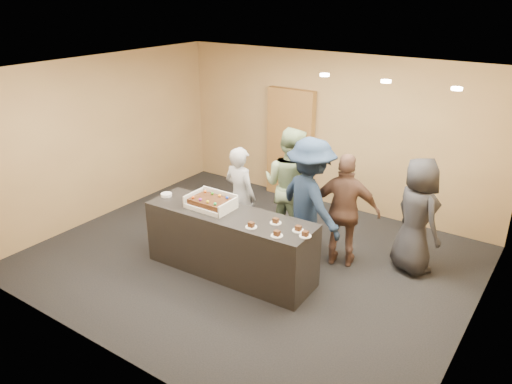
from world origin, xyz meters
TOP-DOWN VIEW (x-y plane):
  - room at (0.00, 0.00)m, footprint 6.04×6.00m
  - serving_counter at (-0.03, -0.44)m, footprint 2.42×0.79m
  - storage_cabinet at (-0.79, 2.41)m, footprint 0.92×0.15m
  - cake_box at (-0.35, -0.41)m, footprint 0.62×0.43m
  - sheet_cake at (-0.35, -0.44)m, footprint 0.53×0.37m
  - plate_stack at (-1.14, -0.48)m, footprint 0.16×0.16m
  - slice_a at (0.45, -0.61)m, footprint 0.15×0.15m
  - slice_b at (0.64, -0.34)m, footprint 0.15×0.15m
  - slice_c at (0.84, -0.63)m, footprint 0.15×0.15m
  - slice_d at (0.98, -0.37)m, footprint 0.15×0.15m
  - slice_e at (1.13, -0.44)m, footprint 0.15×0.15m
  - person_server_grey at (-0.43, 0.35)m, footprint 0.60×0.43m
  - person_sage_man at (0.12, 0.88)m, footprint 0.90×0.72m
  - person_navy_man at (0.70, 0.45)m, footprint 1.37×1.13m
  - person_brown_extra at (1.14, 0.66)m, footprint 1.04×0.66m
  - person_dark_suit at (2.01, 1.07)m, footprint 0.96×0.90m
  - ceiling_spotlights at (1.60, 0.50)m, footprint 1.72×0.12m

SIDE VIEW (x-z plane):
  - serving_counter at x=-0.03m, z-range 0.00..0.90m
  - person_server_grey at x=-0.43m, z-range 0.00..1.55m
  - person_brown_extra at x=1.14m, z-range 0.00..1.64m
  - person_dark_suit at x=2.01m, z-range 0.00..1.64m
  - person_sage_man at x=0.12m, z-range 0.00..1.80m
  - plate_stack at x=-1.14m, z-range 0.90..0.94m
  - person_navy_man at x=0.70m, z-range 0.00..1.84m
  - slice_a at x=0.45m, z-range 0.89..0.96m
  - slice_b at x=0.64m, z-range 0.89..0.96m
  - slice_c at x=0.84m, z-range 0.89..0.96m
  - slice_d at x=0.98m, z-range 0.89..0.96m
  - slice_e at x=1.13m, z-range 0.89..0.96m
  - cake_box at x=-0.35m, z-range 0.85..1.04m
  - sheet_cake at x=-0.35m, z-range 0.94..1.05m
  - storage_cabinet at x=-0.79m, z-range 0.00..2.02m
  - room at x=0.00m, z-range 0.00..2.70m
  - ceiling_spotlights at x=1.60m, z-range 2.66..2.69m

